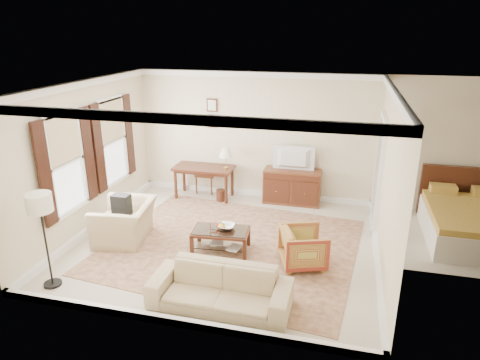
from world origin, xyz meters
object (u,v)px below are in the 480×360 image
at_px(sideboard, 292,186).
at_px(coffee_table, 221,235).
at_px(writing_desk, 204,171).
at_px(tv, 293,151).
at_px(striped_armchair, 303,246).
at_px(sofa, 220,283).
at_px(club_armchair, 124,216).

height_order(sideboard, coffee_table, sideboard).
height_order(writing_desk, tv, tv).
distance_m(writing_desk, sideboard, 2.07).
bearing_deg(striped_armchair, sofa, 124.61).
bearing_deg(striped_armchair, writing_desk, 26.05).
xyz_separation_m(tv, coffee_table, (-0.93, -2.54, -0.91)).
bearing_deg(writing_desk, striped_armchair, -44.31).
relative_size(writing_desk, sideboard, 1.08).
relative_size(striped_armchair, club_armchair, 0.65).
xyz_separation_m(sideboard, sofa, (-0.47, -4.13, 0.00)).
height_order(writing_desk, sofa, sofa).
height_order(sideboard, tv, tv).
bearing_deg(sofa, writing_desk, 112.51).
distance_m(writing_desk, tv, 2.13).
bearing_deg(club_armchair, sofa, 48.37).
bearing_deg(tv, striped_armchair, 101.61).
height_order(striped_armchair, club_armchair, club_armchair).
distance_m(tv, coffee_table, 2.86).
bearing_deg(sideboard, coffee_table, -109.94).
xyz_separation_m(tv, sofa, (-0.47, -4.11, -0.83)).
height_order(tv, sofa, tv).
distance_m(writing_desk, sofa, 4.27).
bearing_deg(striped_armchair, club_armchair, 68.18).
relative_size(sideboard, coffee_table, 1.22).
relative_size(coffee_table, striped_armchair, 1.42).
bearing_deg(coffee_table, tv, 69.92).
xyz_separation_m(writing_desk, sideboard, (2.05, 0.17, -0.25)).
xyz_separation_m(striped_armchair, sofa, (-1.03, -1.43, 0.03)).
distance_m(writing_desk, club_armchair, 2.53).
height_order(tv, coffee_table, tv).
xyz_separation_m(writing_desk, sofa, (1.57, -3.96, -0.25)).
height_order(club_armchair, sofa, club_armchair).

